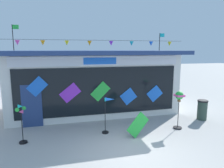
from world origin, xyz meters
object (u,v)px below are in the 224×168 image
wind_spinner_far_left (21,118)px  trash_bin (202,110)px  wind_spinner_center_left (179,100)px  display_kite_on_ground (138,125)px  wind_spinner_left (108,110)px  kite_shop_building (93,80)px

wind_spinner_far_left → trash_bin: 8.55m
wind_spinner_center_left → wind_spinner_far_left: bearing=178.9°
wind_spinner_far_left → display_kite_on_ground: bearing=-7.0°
trash_bin → display_kite_on_ground: (-4.00, -1.19, 0.00)m
wind_spinner_far_left → wind_spinner_center_left: wind_spinner_center_left is taller
wind_spinner_left → wind_spinner_center_left: bearing=-5.3°
kite_shop_building → wind_spinner_far_left: size_ratio=6.00×
wind_spinner_center_left → trash_bin: wind_spinner_center_left is taller
kite_shop_building → wind_spinner_left: (0.03, -3.65, -0.75)m
wind_spinner_far_left → wind_spinner_left: (3.42, 0.17, 0.04)m
wind_spinner_left → display_kite_on_ground: size_ratio=1.63×
wind_spinner_center_left → kite_shop_building: bearing=129.4°
wind_spinner_far_left → wind_spinner_left: 3.42m
wind_spinner_left → display_kite_on_ground: wind_spinner_left is taller
kite_shop_building → wind_spinner_left: kite_shop_building is taller
wind_spinner_left → wind_spinner_center_left: (3.21, -0.30, 0.31)m
display_kite_on_ground → wind_spinner_far_left: bearing=173.0°
wind_spinner_far_left → display_kite_on_ground: 4.57m
wind_spinner_left → trash_bin: bearing=5.2°
wind_spinner_far_left → display_kite_on_ground: size_ratio=1.61×
wind_spinner_center_left → display_kite_on_ground: bearing=-168.7°
wind_spinner_left → display_kite_on_ground: 1.41m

